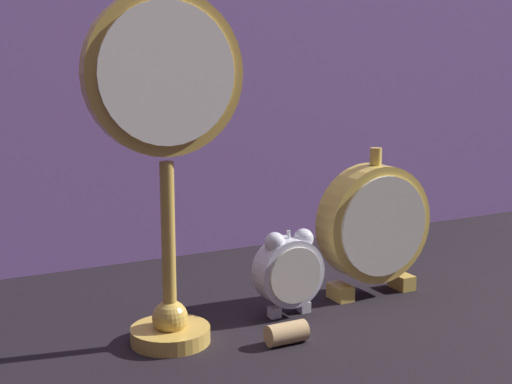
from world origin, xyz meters
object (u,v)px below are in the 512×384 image
(pocket_watch_on_stand, at_px, (166,139))
(wine_cork, at_px, (287,333))
(alarm_clock_twin_bell, at_px, (289,269))
(mantel_clock_silver, at_px, (374,225))

(pocket_watch_on_stand, bearing_deg, wine_cork, -28.62)
(pocket_watch_on_stand, height_order, alarm_clock_twin_bell, pocket_watch_on_stand)
(alarm_clock_twin_bell, bearing_deg, mantel_clock_silver, 7.14)
(alarm_clock_twin_bell, height_order, mantel_clock_silver, mantel_clock_silver)
(alarm_clock_twin_bell, height_order, wine_cork, alarm_clock_twin_bell)
(pocket_watch_on_stand, xyz_separation_m, wine_cork, (0.10, -0.06, -0.20))
(mantel_clock_silver, bearing_deg, alarm_clock_twin_bell, -172.86)
(pocket_watch_on_stand, relative_size, mantel_clock_silver, 2.09)
(alarm_clock_twin_bell, bearing_deg, wine_cork, -121.21)
(pocket_watch_on_stand, height_order, wine_cork, pocket_watch_on_stand)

